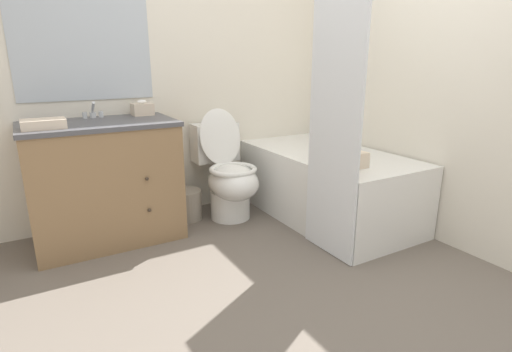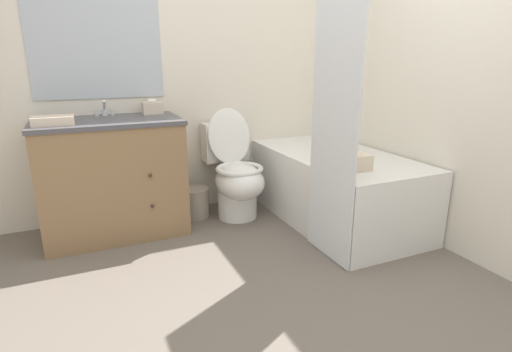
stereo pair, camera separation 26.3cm
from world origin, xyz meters
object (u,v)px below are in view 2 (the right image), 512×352
toilet (236,176)px  tissue_box (152,108)px  wastebasket (195,202)px  vanity_cabinet (113,176)px  bathtub (335,187)px  bath_towel_folded (345,161)px  sink_faucet (104,111)px  hand_towel_folded (53,121)px

toilet → tissue_box: size_ratio=5.82×
toilet → wastebasket: (-0.32, 0.12, -0.22)m
vanity_cabinet → bathtub: vanity_cabinet is taller
toilet → bath_towel_folded: (0.48, -0.79, 0.25)m
bath_towel_folded → vanity_cabinet: bearing=148.6°
sink_faucet → bathtub: bearing=-21.9°
vanity_cabinet → sink_faucet: 0.49m
sink_faucet → wastebasket: 0.99m
toilet → bath_towel_folded: bearing=-59.0°
wastebasket → bath_towel_folded: bath_towel_folded is taller
bathtub → hand_towel_folded: size_ratio=6.09×
tissue_box → hand_towel_folded: bearing=-155.8°
wastebasket → tissue_box: 0.83m
tissue_box → bath_towel_folded: bearing=-44.2°
wastebasket → tissue_box: bearing=155.9°
bathtub → wastebasket: (-1.01, 0.51, -0.15)m
bath_towel_folded → tissue_box: bearing=135.8°
bathtub → wastebasket: bearing=153.1°
wastebasket → hand_towel_folded: 1.22m
toilet → wastebasket: size_ratio=3.61×
bathtub → tissue_box: size_ratio=10.01×
bathtub → bath_towel_folded: 0.56m
wastebasket → tissue_box: tissue_box is taller
vanity_cabinet → hand_towel_folded: size_ratio=4.02×
sink_faucet → tissue_box: bearing=-3.7°
vanity_cabinet → hand_towel_folded: bearing=-158.2°
sink_faucet → toilet: sink_faucet is taller
wastebasket → bath_towel_folded: size_ratio=0.87×
hand_towel_folded → toilet: bearing=3.1°
vanity_cabinet → hand_towel_folded: 0.57m
toilet → hand_towel_folded: (-1.26, -0.07, 0.53)m
bath_towel_folded → sink_faucet: bearing=143.2°
wastebasket → sink_faucet: bearing=167.0°
tissue_box → toilet: bearing=-22.1°
bathtub → vanity_cabinet: bearing=164.2°
wastebasket → vanity_cabinet: bearing=-175.0°
toilet → hand_towel_folded: size_ratio=3.54×
bathtub → toilet: bearing=150.3°
toilet → tissue_box: (-0.58, 0.24, 0.55)m
vanity_cabinet → tissue_box: (0.34, 0.17, 0.46)m
hand_towel_folded → bath_towel_folded: hand_towel_folded is taller
toilet → hand_towel_folded: hand_towel_folded is taller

